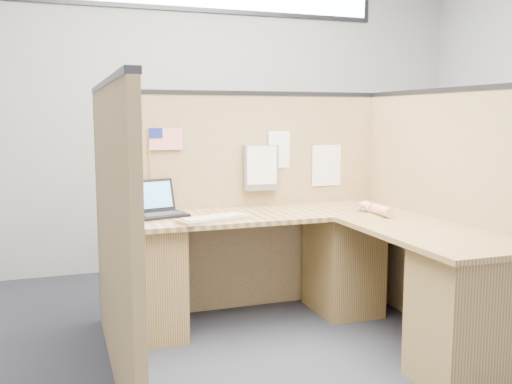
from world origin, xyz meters
name	(u,v)px	position (x,y,z in m)	size (l,w,h in m)	color
floor	(303,360)	(0.00, 0.00, 0.00)	(5.00, 5.00, 0.00)	black
wall_back	(203,111)	(0.00, 2.25, 1.40)	(5.00, 5.00, 0.00)	#9A9C9F
cubicle_partitions	(276,213)	(0.00, 0.43, 0.77)	(2.06, 1.83, 1.53)	olive
l_desk	(312,276)	(0.18, 0.29, 0.39)	(1.95, 1.75, 0.73)	brown
laptop	(159,207)	(-0.65, 0.82, 0.78)	(0.35, 0.36, 0.22)	black
keyboard	(214,219)	(-0.38, 0.49, 0.74)	(0.46, 0.28, 0.03)	gray
mouse	(365,208)	(0.67, 0.51, 0.75)	(0.10, 0.06, 0.04)	silver
hand_forearm	(377,209)	(0.68, 0.39, 0.76)	(0.10, 0.35, 0.07)	tan
blue_poster	(126,121)	(-0.83, 0.97, 1.33)	(0.18, 0.00, 0.24)	#235BA0
american_flag	(162,141)	(-0.60, 0.96, 1.19)	(0.23, 0.01, 0.39)	olive
file_holder	(261,168)	(0.08, 0.94, 1.00)	(0.25, 0.05, 0.31)	slate
paper_left	(281,149)	(0.25, 0.97, 1.12)	(0.20, 0.00, 0.26)	white
paper_right	(326,165)	(0.61, 0.97, 1.00)	(0.23, 0.00, 0.30)	white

